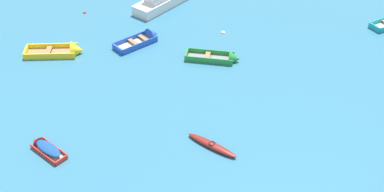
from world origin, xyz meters
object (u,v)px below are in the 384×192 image
(rowboat_red_near_camera, at_px, (44,147))
(mooring_buoy_outer_edge, at_px, (223,33))
(rowboat_blue_distant_center, at_px, (146,38))
(rowboat_yellow_center, at_px, (66,51))
(rowboat_green_far_back, at_px, (223,58))
(mooring_buoy_central, at_px, (85,13))
(kayak_maroon_far_left, at_px, (212,145))

(rowboat_red_near_camera, height_order, mooring_buoy_outer_edge, rowboat_red_near_camera)
(rowboat_blue_distant_center, height_order, rowboat_yellow_center, rowboat_yellow_center)
(rowboat_green_far_back, distance_m, mooring_buoy_outer_edge, 4.19)
(mooring_buoy_outer_edge, bearing_deg, mooring_buoy_central, 174.94)
(rowboat_red_near_camera, height_order, rowboat_green_far_back, rowboat_green_far_back)
(rowboat_blue_distant_center, relative_size, mooring_buoy_outer_edge, 10.15)
(rowboat_yellow_center, relative_size, rowboat_green_far_back, 1.12)
(mooring_buoy_central, bearing_deg, rowboat_yellow_center, -80.10)
(rowboat_blue_distant_center, xyz_separation_m, rowboat_yellow_center, (-5.42, -3.14, 0.01))
(rowboat_red_near_camera, xyz_separation_m, rowboat_green_far_back, (8.93, 11.89, -0.02))
(rowboat_green_far_back, height_order, mooring_buoy_central, rowboat_green_far_back)
(rowboat_green_far_back, xyz_separation_m, mooring_buoy_central, (-13.14, 5.24, -0.21))
(rowboat_red_near_camera, distance_m, rowboat_green_far_back, 14.87)
(rowboat_red_near_camera, relative_size, mooring_buoy_central, 8.87)
(mooring_buoy_central, bearing_deg, rowboat_red_near_camera, -76.20)
(kayak_maroon_far_left, bearing_deg, rowboat_red_near_camera, -167.21)
(rowboat_yellow_center, distance_m, mooring_buoy_central, 6.80)
(mooring_buoy_outer_edge, bearing_deg, rowboat_red_near_camera, -117.35)
(mooring_buoy_central, bearing_deg, rowboat_green_far_back, -21.75)
(mooring_buoy_outer_edge, distance_m, mooring_buoy_central, 12.55)
(rowboat_blue_distant_center, xyz_separation_m, rowboat_red_near_camera, (-2.38, -13.57, 0.02))
(rowboat_yellow_center, bearing_deg, rowboat_green_far_back, 6.92)
(rowboat_red_near_camera, bearing_deg, mooring_buoy_central, 103.80)
(rowboat_green_far_back, relative_size, mooring_buoy_central, 13.05)
(rowboat_blue_distant_center, relative_size, mooring_buoy_central, 12.10)
(rowboat_blue_distant_center, relative_size, kayak_maroon_far_left, 1.14)
(rowboat_yellow_center, bearing_deg, kayak_maroon_far_left, -32.77)
(rowboat_yellow_center, bearing_deg, mooring_buoy_outer_edge, 26.26)
(kayak_maroon_far_left, xyz_separation_m, rowboat_yellow_center, (-12.77, 8.22, 0.06))
(mooring_buoy_central, bearing_deg, kayak_maroon_far_left, -46.94)
(rowboat_blue_distant_center, height_order, mooring_buoy_central, rowboat_blue_distant_center)
(rowboat_red_near_camera, xyz_separation_m, kayak_maroon_far_left, (9.73, 2.21, -0.07))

